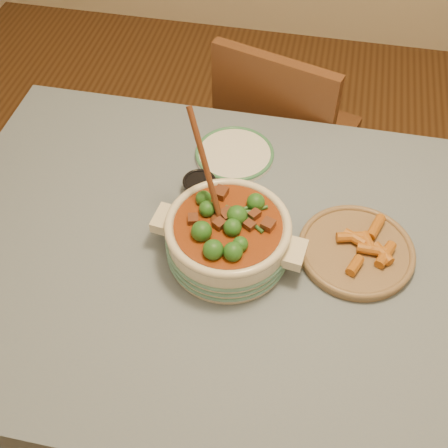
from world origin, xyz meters
name	(u,v)px	position (x,y,z in m)	size (l,w,h in m)	color
floor	(249,383)	(0.00, 0.00, 0.00)	(4.50, 4.50, 0.00)	#462914
dining_table	(257,277)	(0.00, 0.00, 0.66)	(1.68, 1.08, 0.76)	brown
stew_casserole	(228,235)	(-0.08, -0.01, 0.83)	(0.38, 0.33, 0.36)	#ECE0C6
white_plate	(235,154)	(-0.13, 0.34, 0.77)	(0.25, 0.25, 0.02)	white
condiment_bowl	(200,186)	(-0.19, 0.18, 0.78)	(0.09, 0.09, 0.05)	black
fried_plate	(356,249)	(0.23, 0.05, 0.78)	(0.30, 0.30, 0.05)	#927251
chair_far	(281,137)	(-0.03, 0.73, 0.52)	(0.53, 0.53, 0.91)	brown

